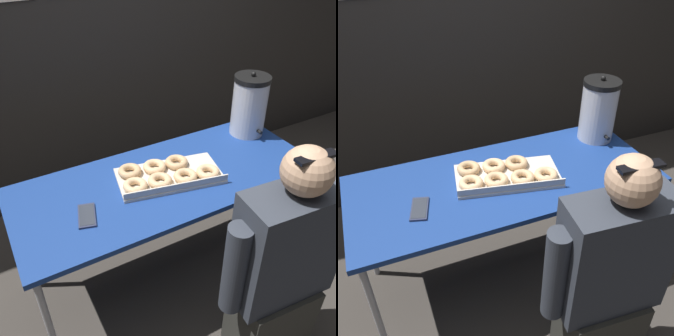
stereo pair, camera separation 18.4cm
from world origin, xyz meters
TOP-DOWN VIEW (x-y plane):
  - ground_plane at (0.00, 0.00)m, footprint 12.00×12.00m
  - back_wall at (0.00, 1.07)m, footprint 6.00×0.11m
  - folding_table at (0.00, 0.00)m, footprint 1.57×0.65m
  - donut_box at (-0.01, -0.00)m, footprint 0.57×0.38m
  - coffee_urn at (0.65, 0.18)m, footprint 0.21×0.24m
  - cell_phone at (-0.46, -0.08)m, footprint 0.12×0.17m
  - person_seated at (0.21, -0.65)m, footprint 0.60×0.27m

SIDE VIEW (x-z plane):
  - ground_plane at x=0.00m, z-range 0.00..0.00m
  - person_seated at x=0.21m, z-range -0.04..1.15m
  - folding_table at x=0.00m, z-range 0.31..1.03m
  - cell_phone at x=-0.46m, z-range 0.72..0.73m
  - donut_box at x=-0.01m, z-range 0.72..0.77m
  - coffee_urn at x=0.65m, z-range 0.71..1.09m
  - back_wall at x=0.00m, z-range 0.00..2.53m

